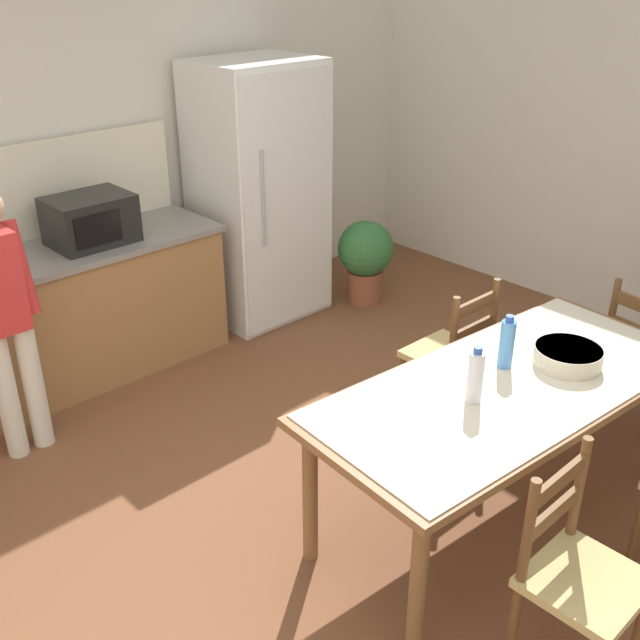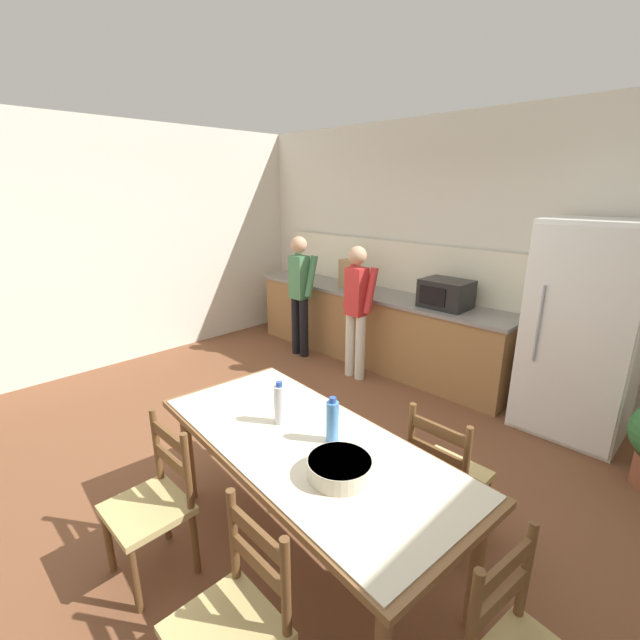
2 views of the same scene
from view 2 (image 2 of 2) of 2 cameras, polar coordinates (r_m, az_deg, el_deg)
name	(u,v)px [view 2 (image 2 of 2)]	position (r m, az deg, el deg)	size (l,w,h in m)	color
ground_plane	(293,470)	(3.58, -3.56, -19.33)	(8.32, 8.32, 0.00)	brown
wall_back	(471,252)	(5.08, 19.44, 8.55)	(6.52, 0.12, 2.90)	silver
wall_left	(112,247)	(5.80, -26.02, 8.75)	(0.12, 5.20, 2.90)	silver
kitchen_counter	(373,326)	(5.45, 7.06, -0.85)	(3.56, 0.66, 0.90)	#9E7042
counter_splashback	(390,265)	(5.52, 9.37, 7.26)	(3.52, 0.03, 0.60)	#EFE8CB
refrigerator	(584,332)	(4.32, 31.71, -1.32)	(0.85, 0.73, 1.89)	white
microwave	(446,294)	(4.76, 16.43, 3.38)	(0.50, 0.39, 0.30)	black
paper_bag	(349,274)	(5.51, 3.94, 6.17)	(0.24, 0.16, 0.36)	tan
dining_table	(306,452)	(2.54, -1.87, -17.24)	(2.06, 1.04, 0.77)	brown
bottle_near_centre	(280,404)	(2.61, -5.39, -11.08)	(0.07, 0.07, 0.27)	silver
bottle_off_centre	(332,421)	(2.43, 1.67, -13.32)	(0.07, 0.07, 0.27)	#4C8ED6
serving_bowl	(340,467)	(2.22, 2.62, -18.96)	(0.32, 0.32, 0.09)	beige
chair_side_far_right	(445,475)	(2.90, 16.38, -19.22)	(0.43, 0.41, 0.91)	brown
chair_side_near_right	(234,624)	(2.15, -11.45, -34.97)	(0.43, 0.41, 0.91)	brown
chair_side_near_left	(153,504)	(2.76, -21.34, -21.89)	(0.42, 0.40, 0.91)	brown
person_at_sink	(300,290)	(5.49, -2.70, 3.99)	(0.39, 0.27, 1.56)	black
person_at_counter	(357,306)	(4.83, 4.90, 1.90)	(0.38, 0.27, 1.53)	silver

